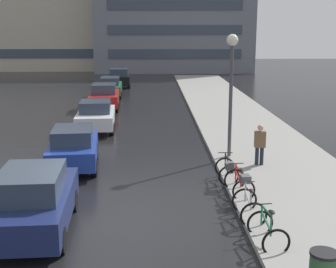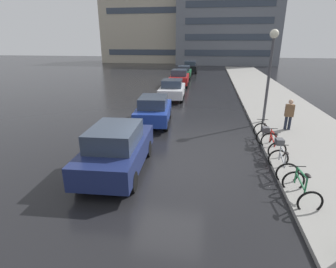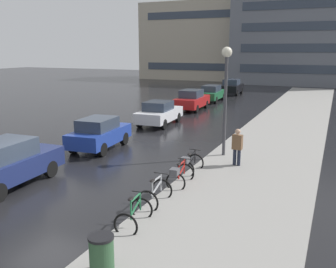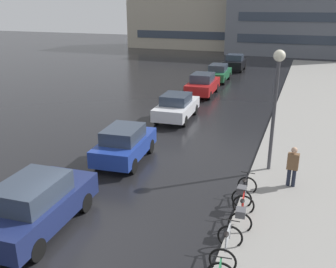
# 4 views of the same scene
# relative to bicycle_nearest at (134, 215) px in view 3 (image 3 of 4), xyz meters

# --- Properties ---
(ground_plane) EXTENTS (140.00, 140.00, 0.00)m
(ground_plane) POSITION_rel_bicycle_nearest_xyz_m (-3.95, 1.07, -0.39)
(ground_plane) COLOR black
(sidewalk_kerb) EXTENTS (4.80, 60.00, 0.14)m
(sidewalk_kerb) POSITION_rel_bicycle_nearest_xyz_m (2.05, 11.07, -0.32)
(sidewalk_kerb) COLOR gray
(sidewalk_kerb) RESTS_ON ground
(bicycle_nearest) EXTENTS (0.82, 1.23, 0.99)m
(bicycle_nearest) POSITION_rel_bicycle_nearest_xyz_m (0.00, 0.00, 0.00)
(bicycle_nearest) COLOR black
(bicycle_nearest) RESTS_ON ground
(bicycle_second) EXTENTS (0.76, 1.18, 0.96)m
(bicycle_second) POSITION_rel_bicycle_nearest_xyz_m (-0.13, 1.58, 0.01)
(bicycle_second) COLOR black
(bicycle_second) RESTS_ON ground
(bicycle_third) EXTENTS (0.81, 1.43, 0.95)m
(bicycle_third) POSITION_rel_bicycle_nearest_xyz_m (-0.04, 3.32, 0.10)
(bicycle_third) COLOR black
(bicycle_third) RESTS_ON ground
(bicycle_farthest) EXTENTS (0.73, 1.35, 0.91)m
(bicycle_farthest) POSITION_rel_bicycle_nearest_xyz_m (-0.22, 4.79, 0.08)
(bicycle_farthest) COLOR black
(bicycle_farthest) RESTS_ON ground
(car_navy) EXTENTS (2.08, 4.33, 1.69)m
(car_navy) POSITION_rel_bicycle_nearest_xyz_m (-5.81, 1.02, 0.45)
(car_navy) COLOR navy
(car_navy) RESTS_ON ground
(car_blue) EXTENTS (2.05, 3.87, 1.57)m
(car_blue) POSITION_rel_bicycle_nearest_xyz_m (-5.72, 6.69, 0.41)
(car_blue) COLOR navy
(car_blue) RESTS_ON ground
(car_white) EXTENTS (2.04, 4.19, 1.55)m
(car_white) POSITION_rel_bicycle_nearest_xyz_m (-5.66, 13.40, 0.38)
(car_white) COLOR silver
(car_white) RESTS_ON ground
(car_red) EXTENTS (2.00, 4.41, 1.65)m
(car_red) POSITION_rel_bicycle_nearest_xyz_m (-5.88, 19.98, 0.43)
(car_red) COLOR #AD1919
(car_red) RESTS_ON ground
(car_green) EXTENTS (1.84, 4.29, 1.53)m
(car_green) POSITION_rel_bicycle_nearest_xyz_m (-5.99, 25.53, 0.38)
(car_green) COLOR #1E6038
(car_green) RESTS_ON ground
(car_black) EXTENTS (1.97, 3.78, 1.66)m
(car_black) POSITION_rel_bicycle_nearest_xyz_m (-5.71, 31.72, 0.43)
(car_black) COLOR black
(car_black) RESTS_ON ground
(pedestrian) EXTENTS (0.41, 0.26, 1.68)m
(pedestrian) POSITION_rel_bicycle_nearest_xyz_m (1.24, 6.42, 0.55)
(pedestrian) COLOR #1E2333
(pedestrian) RESTS_ON ground
(streetlamp) EXTENTS (0.45, 0.45, 4.94)m
(streetlamp) POSITION_rel_bicycle_nearest_xyz_m (0.31, 7.71, 3.11)
(streetlamp) COLOR #424247
(streetlamp) RESTS_ON ground
(trash_bin) EXTENTS (0.56, 0.56, 1.00)m
(trash_bin) POSITION_rel_bicycle_nearest_xyz_m (0.50, -2.29, 0.11)
(trash_bin) COLOR #2D5133
(trash_bin) RESTS_ON ground
(building_facade_main) EXTENTS (18.61, 9.85, 12.68)m
(building_facade_main) POSITION_rel_bicycle_nearest_xyz_m (-0.15, 48.70, 5.95)
(building_facade_main) COLOR slate
(building_facade_main) RESTS_ON ground
(building_facade_side) EXTENTS (19.42, 8.21, 12.09)m
(building_facade_side) POSITION_rel_bicycle_nearest_xyz_m (-15.82, 51.23, 5.65)
(building_facade_side) COLOR #B2A893
(building_facade_side) RESTS_ON ground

